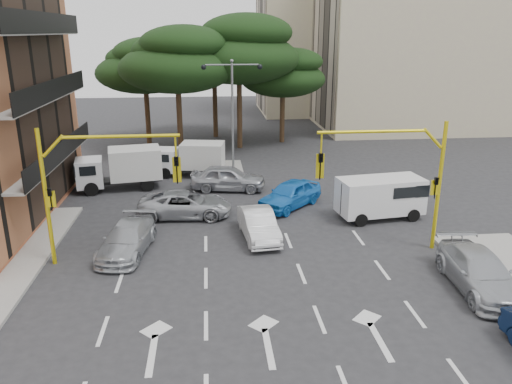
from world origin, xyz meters
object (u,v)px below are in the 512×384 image
car_white_hatch (258,224)px  car_silver_wagon (127,239)px  car_silver_cross_b (228,178)px  car_silver_parked (479,272)px  car_blue_compact (290,194)px  signal_mast_right (402,169)px  box_truck_b (191,159)px  street_lamp_center (232,96)px  car_silver_cross_a (185,204)px  signal_mast_left (88,178)px  van_white (380,198)px  box_truck_a (120,169)px

car_white_hatch → car_silver_wagon: car_white_hatch is taller
car_silver_cross_b → car_silver_parked: size_ratio=0.94×
car_blue_compact → car_silver_parked: bearing=-15.9°
signal_mast_right → box_truck_b: (-9.81, 13.51, -2.70)m
street_lamp_center → car_white_hatch: (0.59, -12.01, -4.73)m
car_silver_cross_a → car_silver_cross_b: size_ratio=1.07×
car_silver_parked → box_truck_b: size_ratio=1.05×
signal_mast_right → box_truck_b: signal_mast_right is taller
signal_mast_left → car_silver_cross_b: size_ratio=1.27×
car_silver_cross_b → box_truck_b: bearing=43.2°
car_blue_compact → car_silver_parked: (5.84, -10.27, -0.04)m
car_silver_cross_b → box_truck_b: size_ratio=0.98×
signal_mast_right → car_silver_parked: (1.90, -3.93, -3.15)m
car_silver_wagon → signal_mast_left: bearing=-137.2°
street_lamp_center → car_silver_cross_b: (-0.56, -4.11, -4.62)m
signal_mast_right → car_silver_wagon: (-12.36, 0.84, -3.21)m
car_silver_parked → box_truck_b: box_truck_b is taller
street_lamp_center → car_blue_compact: street_lamp_center is taller
street_lamp_center → box_truck_b: bearing=-170.6°
car_silver_parked → van_white: (-1.28, 8.08, 0.40)m
car_white_hatch → box_truck_b: bearing=101.3°
box_truck_a → box_truck_b: box_truck_a is taller
car_blue_compact → box_truck_a: (-10.26, 4.49, 0.54)m
car_silver_cross_b → car_silver_parked: (9.26, -13.83, -0.07)m
car_silver_cross_b → box_truck_a: bearing=91.3°
car_blue_compact → box_truck_b: bearing=173.8°
signal_mast_left → box_truck_b: 14.29m
street_lamp_center → box_truck_b: street_lamp_center is taller
car_blue_compact → car_silver_cross_b: size_ratio=0.95×
car_blue_compact → box_truck_b: (-5.87, 7.17, 0.41)m
signal_mast_right → street_lamp_center: 15.65m
car_silver_parked → van_white: van_white is taller
box_truck_b → signal_mast_left: bearing=173.7°
car_silver_parked → box_truck_b: (-11.71, 17.44, 0.45)m
car_silver_cross_b → box_truck_b: 4.38m
van_white → box_truck_b: 14.02m
signal_mast_left → car_silver_cross_a: (3.72, 5.34, -3.18)m
signal_mast_left → box_truck_a: signal_mast_left is taller
car_silver_cross_b → car_silver_cross_a: bearing=160.2°
car_white_hatch → car_silver_cross_b: 7.98m
car_white_hatch → box_truck_b: box_truck_b is taller
signal_mast_left → car_silver_parked: 16.30m
car_silver_cross_b → box_truck_a: 6.92m
street_lamp_center → car_blue_compact: bearing=-69.5°
car_silver_wagon → van_white: size_ratio=1.03×
box_truck_a → signal_mast_left: bearing=172.7°
signal_mast_right → car_silver_cross_b: bearing=126.7°
box_truck_a → signal_mast_right: bearing=-137.8°
box_truck_a → box_truck_b: 5.15m
signal_mast_left → car_silver_cross_b: 12.10m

